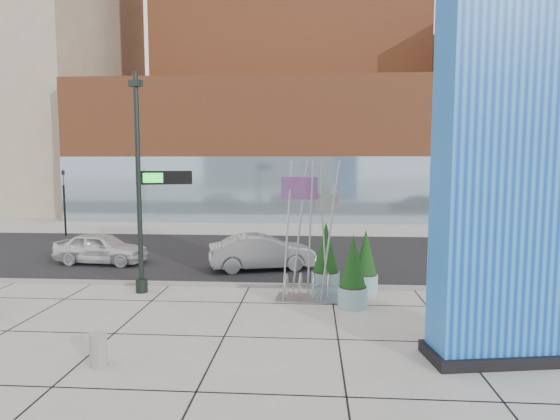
# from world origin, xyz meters

# --- Properties ---
(ground) EXTENTS (160.00, 160.00, 0.00)m
(ground) POSITION_xyz_m (0.00, 0.00, 0.00)
(ground) COLOR #9E9991
(ground) RESTS_ON ground
(street_asphalt) EXTENTS (80.00, 12.00, 0.02)m
(street_asphalt) POSITION_xyz_m (0.00, 10.00, 0.01)
(street_asphalt) COLOR black
(street_asphalt) RESTS_ON ground
(curb_edge) EXTENTS (80.00, 0.30, 0.12)m
(curb_edge) POSITION_xyz_m (0.00, 4.00, 0.06)
(curb_edge) COLOR gray
(curb_edge) RESTS_ON ground
(tower_podium) EXTENTS (34.00, 10.00, 11.00)m
(tower_podium) POSITION_xyz_m (1.00, 27.00, 5.50)
(tower_podium) COLOR #A55530
(tower_podium) RESTS_ON ground
(tower_glass_front) EXTENTS (34.00, 0.60, 5.00)m
(tower_glass_front) POSITION_xyz_m (1.00, 22.20, 2.50)
(tower_glass_front) COLOR #8CA5B2
(tower_glass_front) RESTS_ON ground
(building_beige_left) EXTENTS (18.00, 20.00, 34.00)m
(building_beige_left) POSITION_xyz_m (-26.00, 34.00, 17.00)
(building_beige_left) COLOR gray
(building_beige_left) RESTS_ON ground
(blue_pylon) EXTENTS (3.17, 1.79, 9.97)m
(blue_pylon) POSITION_xyz_m (7.50, -1.97, 4.82)
(blue_pylon) COLOR #0C3FBD
(blue_pylon) RESTS_ON ground
(lamp_post) EXTENTS (0.52, 0.42, 7.63)m
(lamp_post) POSITION_xyz_m (-2.71, 3.00, 3.12)
(lamp_post) COLOR black
(lamp_post) RESTS_ON ground
(public_art_sculpture) EXTENTS (2.11, 1.15, 4.67)m
(public_art_sculpture) POSITION_xyz_m (3.17, 2.61, 1.23)
(public_art_sculpture) COLOR #ADB0B2
(public_art_sculpture) RESTS_ON ground
(concrete_bollard) EXTENTS (0.39, 0.39, 0.76)m
(concrete_bollard) POSITION_xyz_m (-1.50, -2.95, 0.38)
(concrete_bollard) COLOR gray
(concrete_bollard) RESTS_ON ground
(overhead_street_sign) EXTENTS (1.96, 0.83, 4.27)m
(overhead_street_sign) POSITION_xyz_m (-2.27, 3.80, 3.67)
(overhead_street_sign) COLOR black
(overhead_street_sign) RESTS_ON ground
(round_planter_east) EXTENTS (0.94, 0.94, 2.34)m
(round_planter_east) POSITION_xyz_m (4.60, 1.80, 1.11)
(round_planter_east) COLOR #88B2B7
(round_planter_east) RESTS_ON ground
(round_planter_mid) EXTENTS (0.89, 0.89, 2.24)m
(round_planter_mid) POSITION_xyz_m (5.20, 3.60, 1.06)
(round_planter_mid) COLOR #88B2B7
(round_planter_mid) RESTS_ON ground
(round_planter_west) EXTENTS (1.00, 1.00, 2.50)m
(round_planter_west) POSITION_xyz_m (3.80, 3.60, 1.18)
(round_planter_west) COLOR #88B2B7
(round_planter_west) RESTS_ON ground
(car_white_west) EXTENTS (4.25, 2.03, 1.40)m
(car_white_west) POSITION_xyz_m (-6.23, 7.44, 0.70)
(car_white_west) COLOR silver
(car_white_west) RESTS_ON ground
(car_silver_mid) EXTENTS (4.77, 2.68, 1.49)m
(car_silver_mid) POSITION_xyz_m (1.19, 6.78, 0.74)
(car_silver_mid) COLOR #9D9FA4
(car_silver_mid) RESTS_ON ground
(car_dark_east) EXTENTS (5.10, 2.70, 1.41)m
(car_dark_east) POSITION_xyz_m (12.96, 11.45, 0.70)
(car_dark_east) COLOR black
(car_dark_east) RESTS_ON ground
(traffic_signal) EXTENTS (0.15, 0.18, 4.10)m
(traffic_signal) POSITION_xyz_m (-12.00, 15.00, 2.30)
(traffic_signal) COLOR black
(traffic_signal) RESTS_ON ground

